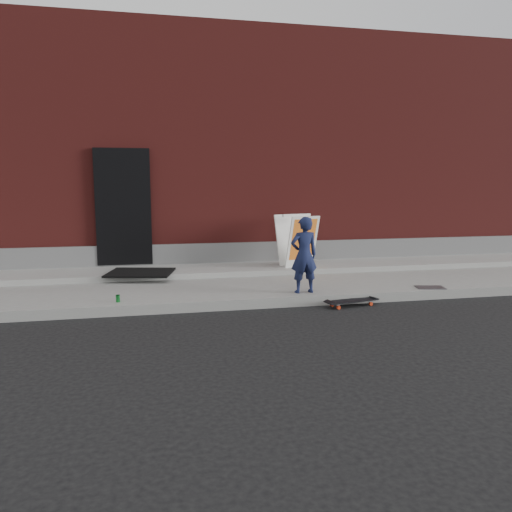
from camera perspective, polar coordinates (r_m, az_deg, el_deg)
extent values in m
plane|color=black|center=(7.61, 4.45, -5.85)|extent=(80.00, 80.00, 0.00)
cube|color=gray|center=(9.01, 1.74, -3.11)|extent=(20.00, 3.00, 0.15)
cube|color=gray|center=(9.85, 0.49, -1.38)|extent=(20.00, 1.20, 0.10)
cube|color=maroon|center=(14.24, -3.61, 10.88)|extent=(20.00, 8.00, 5.00)
cube|color=slate|center=(10.36, -0.20, 0.50)|extent=(20.00, 0.10, 0.40)
cube|color=black|center=(10.05, -14.92, 5.42)|extent=(1.05, 0.12, 2.25)
imported|color=#171F43|center=(7.82, 5.50, 0.12)|extent=(0.45, 0.31, 1.20)
cylinder|color=red|center=(8.02, 12.22, -5.07)|extent=(0.06, 0.04, 0.06)
cylinder|color=red|center=(7.87, 12.99, -5.34)|extent=(0.06, 0.04, 0.06)
cylinder|color=red|center=(7.70, 8.68, -5.53)|extent=(0.06, 0.04, 0.06)
cylinder|color=red|center=(7.55, 9.41, -5.82)|extent=(0.06, 0.04, 0.06)
cube|color=#A3A3A8|center=(7.94, 12.61, -4.93)|extent=(0.09, 0.19, 0.02)
cube|color=#A3A3A8|center=(7.62, 9.05, -5.39)|extent=(0.09, 0.19, 0.02)
cube|color=black|center=(7.77, 10.87, -5.03)|extent=(0.86, 0.37, 0.02)
cube|color=white|center=(9.57, 5.32, 1.61)|extent=(0.66, 0.42, 0.99)
cube|color=white|center=(9.95, 3.96, 1.88)|extent=(0.66, 0.42, 0.99)
cube|color=yellow|center=(9.55, 5.40, 1.29)|extent=(0.54, 0.33, 0.79)
cube|color=white|center=(9.71, 4.66, 4.66)|extent=(0.60, 0.20, 0.05)
cylinder|color=#1A8430|center=(7.53, -15.51, -4.70)|extent=(0.06, 0.06, 0.11)
cube|color=black|center=(9.21, -13.06, -1.86)|extent=(1.29, 1.13, 0.03)
cube|color=#525156|center=(8.72, 19.29, -3.42)|extent=(0.50, 0.38, 0.01)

